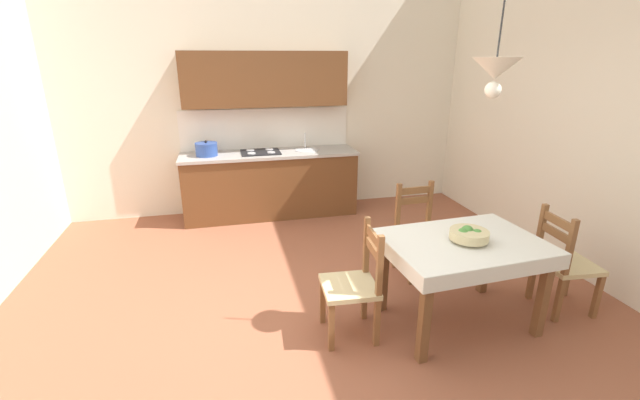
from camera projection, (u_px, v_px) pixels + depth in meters
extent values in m
cube|color=#99563D|center=(322.00, 332.00, 3.49)|extent=(6.13, 6.66, 0.10)
cube|color=silver|center=(269.00, 64.00, 5.64)|extent=(6.13, 0.12, 4.07)
cube|color=brown|center=(271.00, 185.00, 5.81)|extent=(2.34, 0.60, 0.86)
cube|color=#ADA8A3|center=(269.00, 154.00, 5.65)|extent=(2.37, 0.63, 0.04)
cube|color=white|center=(266.00, 128.00, 5.84)|extent=(2.34, 0.01, 0.55)
cube|color=brown|center=(265.00, 79.00, 5.47)|extent=(2.16, 0.34, 0.70)
cube|color=black|center=(274.00, 218.00, 5.69)|extent=(2.30, 0.02, 0.09)
cylinder|color=silver|center=(307.00, 151.00, 5.77)|extent=(0.34, 0.34, 0.02)
cylinder|color=silver|center=(305.00, 140.00, 5.86)|extent=(0.02, 0.02, 0.22)
cube|color=black|center=(261.00, 152.00, 5.63)|extent=(0.52, 0.42, 0.01)
cylinder|color=silver|center=(251.00, 153.00, 5.50)|extent=(0.11, 0.11, 0.01)
cylinder|color=silver|center=(271.00, 152.00, 5.56)|extent=(0.11, 0.11, 0.01)
cylinder|color=silver|center=(250.00, 150.00, 5.69)|extent=(0.11, 0.11, 0.01)
cylinder|color=silver|center=(269.00, 149.00, 5.75)|extent=(0.11, 0.11, 0.01)
cylinder|color=#2D4C9E|center=(207.00, 150.00, 5.43)|extent=(0.28, 0.28, 0.15)
cylinder|color=#2D4C9E|center=(206.00, 144.00, 5.41)|extent=(0.29, 0.29, 0.02)
sphere|color=black|center=(206.00, 142.00, 5.40)|extent=(0.04, 0.04, 0.04)
cube|color=brown|center=(464.00, 242.00, 3.31)|extent=(1.21, 0.88, 0.02)
cube|color=brown|center=(425.00, 318.00, 2.97)|extent=(0.07, 0.07, 0.73)
cube|color=brown|center=(543.00, 295.00, 3.26)|extent=(0.07, 0.07, 0.73)
cube|color=brown|center=(383.00, 273.00, 3.60)|extent=(0.07, 0.07, 0.73)
cube|color=brown|center=(486.00, 257.00, 3.88)|extent=(0.07, 0.07, 0.73)
cube|color=silver|center=(465.00, 240.00, 3.30)|extent=(1.27, 0.94, 0.00)
cube|color=silver|center=(501.00, 273.00, 2.93)|extent=(1.22, 0.08, 0.12)
cube|color=silver|center=(434.00, 227.00, 3.72)|extent=(1.22, 0.08, 0.12)
cube|color=silver|center=(394.00, 258.00, 3.15)|extent=(0.06, 0.87, 0.12)
cube|color=silver|center=(527.00, 238.00, 3.49)|extent=(0.06, 0.87, 0.12)
cube|color=#D1BC89|center=(568.00, 264.00, 3.60)|extent=(0.45, 0.45, 0.04)
cube|color=brown|center=(567.00, 276.00, 3.87)|extent=(0.05, 0.05, 0.41)
cube|color=brown|center=(597.00, 297.00, 3.53)|extent=(0.05, 0.05, 0.41)
cube|color=brown|center=(537.00, 253.00, 3.73)|extent=(0.05, 0.05, 0.93)
cube|color=brown|center=(565.00, 273.00, 3.39)|extent=(0.05, 0.05, 0.93)
cube|color=brown|center=(558.00, 221.00, 3.44)|extent=(0.05, 0.32, 0.07)
cube|color=brown|center=(556.00, 233.00, 3.47)|extent=(0.05, 0.32, 0.07)
cube|color=#D1BC89|center=(421.00, 235.00, 4.20)|extent=(0.44, 0.44, 0.04)
cube|color=brown|center=(444.00, 260.00, 4.16)|extent=(0.05, 0.05, 0.41)
cube|color=brown|center=(412.00, 265.00, 4.07)|extent=(0.05, 0.05, 0.41)
cube|color=brown|center=(428.00, 223.00, 4.40)|extent=(0.05, 0.05, 0.93)
cube|color=brown|center=(397.00, 227.00, 4.31)|extent=(0.05, 0.05, 0.93)
cube|color=brown|center=(415.00, 190.00, 4.23)|extent=(0.32, 0.04, 0.07)
cube|color=brown|center=(414.00, 200.00, 4.26)|extent=(0.32, 0.04, 0.07)
cube|color=#D1BC89|center=(349.00, 287.00, 3.26)|extent=(0.45, 0.45, 0.04)
cube|color=brown|center=(331.00, 327.00, 3.13)|extent=(0.05, 0.05, 0.41)
cube|color=brown|center=(323.00, 301.00, 3.47)|extent=(0.05, 0.05, 0.41)
cube|color=brown|center=(378.00, 293.00, 3.10)|extent=(0.05, 0.05, 0.93)
cube|color=brown|center=(365.00, 270.00, 3.44)|extent=(0.05, 0.05, 0.93)
cube|color=brown|center=(374.00, 237.00, 3.15)|extent=(0.05, 0.32, 0.07)
cube|color=brown|center=(373.00, 249.00, 3.18)|extent=(0.05, 0.32, 0.07)
cylinder|color=beige|center=(468.00, 240.00, 3.27)|extent=(0.17, 0.16, 0.02)
cylinder|color=beige|center=(469.00, 235.00, 3.26)|extent=(0.30, 0.30, 0.07)
sphere|color=#4C8E3D|center=(463.00, 234.00, 3.25)|extent=(0.09, 0.09, 0.09)
sphere|color=#4C8E3D|center=(477.00, 234.00, 3.25)|extent=(0.08, 0.08, 0.08)
sphere|color=#4C8E3D|center=(467.00, 231.00, 3.28)|extent=(0.10, 0.10, 0.10)
cylinder|color=black|center=(503.00, 14.00, 2.63)|extent=(0.01, 0.01, 0.57)
cone|color=silver|center=(496.00, 68.00, 2.74)|extent=(0.32, 0.32, 0.14)
sphere|color=white|center=(493.00, 90.00, 2.78)|extent=(0.11, 0.11, 0.11)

